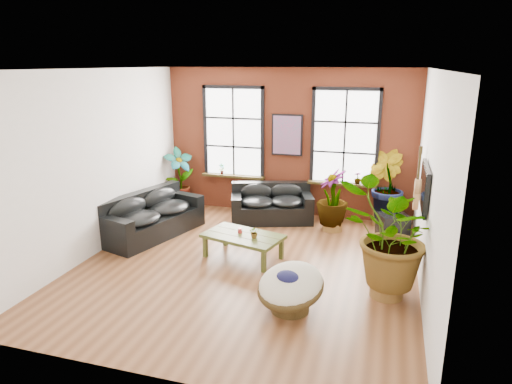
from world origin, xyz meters
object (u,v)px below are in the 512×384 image
at_px(papasan_chair, 290,287).
at_px(sofa_left, 151,216).
at_px(sofa_back, 272,204).
at_px(coffee_table, 243,237).

bearing_deg(papasan_chair, sofa_left, 172.84).
height_order(sofa_back, sofa_left, sofa_left).
bearing_deg(coffee_table, sofa_back, 105.40).
distance_m(sofa_back, coffee_table, 2.27).
xyz_separation_m(sofa_back, sofa_left, (-2.25, -1.68, 0.03)).
bearing_deg(sofa_back, papasan_chair, -90.00).
relative_size(sofa_left, papasan_chair, 1.87).
distance_m(sofa_left, coffee_table, 2.36).
relative_size(sofa_back, papasan_chair, 1.55).
bearing_deg(coffee_table, papasan_chair, -37.60).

